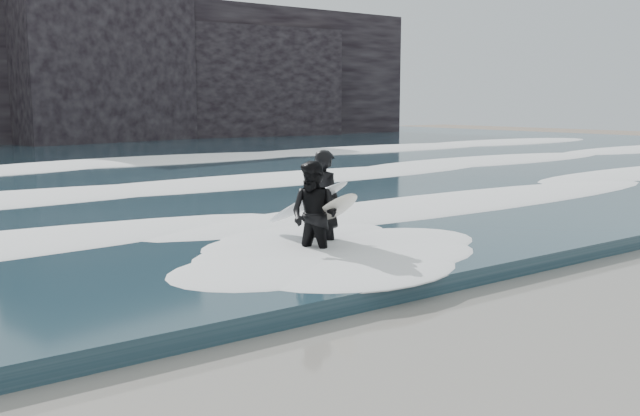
{
  "coord_description": "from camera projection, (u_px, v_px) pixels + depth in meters",
  "views": [
    {
      "loc": [
        -7.6,
        -4.26,
        2.89
      ],
      "look_at": [
        -0.06,
        5.88,
        1.0
      ],
      "focal_mm": 40.0,
      "sensor_mm": 36.0,
      "label": 1
    }
  ],
  "objects": [
    {
      "name": "ground",
      "position": [
        625.0,
        352.0,
        8.29
      ],
      "size": [
        120.0,
        120.0,
        0.0
      ],
      "primitive_type": "plane",
      "color": "#826B56",
      "rests_on": "ground"
    },
    {
      "name": "sea",
      "position": [
        8.0,
        165.0,
        31.29
      ],
      "size": [
        90.0,
        52.0,
        0.3
      ],
      "primitive_type": "cube",
      "color": "#1D3440",
      "rests_on": "ground"
    },
    {
      "name": "foam_near",
      "position": [
        236.0,
        218.0,
        15.38
      ],
      "size": [
        60.0,
        3.2,
        0.2
      ],
      "primitive_type": "ellipsoid",
      "color": "white",
      "rests_on": "sea"
    },
    {
      "name": "foam_mid",
      "position": [
        117.0,
        186.0,
        20.93
      ],
      "size": [
        60.0,
        4.0,
        0.24
      ],
      "primitive_type": "ellipsoid",
      "color": "white",
      "rests_on": "sea"
    },
    {
      "name": "foam_far",
      "position": [
        33.0,
        164.0,
        28.07
      ],
      "size": [
        60.0,
        4.8,
        0.3
      ],
      "primitive_type": "ellipsoid",
      "color": "white",
      "rests_on": "sea"
    },
    {
      "name": "surfer_left",
      "position": [
        322.0,
        204.0,
        13.24
      ],
      "size": [
        1.05,
        2.19,
        2.01
      ],
      "color": "black",
      "rests_on": "ground"
    },
    {
      "name": "surfer_right",
      "position": [
        316.0,
        215.0,
        12.3
      ],
      "size": [
        1.49,
        1.98,
        1.88
      ],
      "color": "black",
      "rests_on": "ground"
    }
  ]
}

